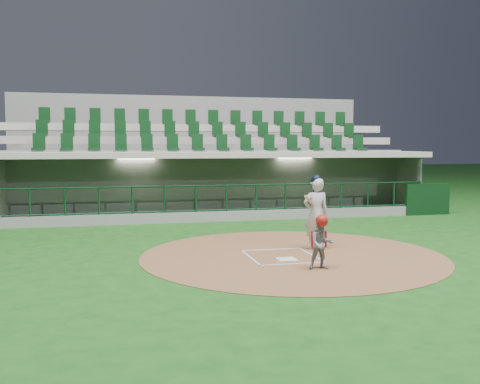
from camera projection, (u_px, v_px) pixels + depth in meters
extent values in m
plane|color=#144513|center=(278.00, 254.00, 12.84)|extent=(120.00, 120.00, 0.00)
cylinder|color=brown|center=(292.00, 255.00, 12.71)|extent=(7.20, 7.20, 0.01)
cube|color=white|center=(287.00, 259.00, 12.16)|extent=(0.43, 0.43, 0.02)
cube|color=silver|center=(251.00, 258.00, 12.37)|extent=(0.05, 1.80, 0.01)
cube|color=silver|center=(312.00, 255.00, 12.72)|extent=(0.05, 1.80, 0.01)
cube|color=white|center=(271.00, 249.00, 13.37)|extent=(1.55, 0.05, 0.01)
cube|color=silver|center=(293.00, 264.00, 11.72)|extent=(1.55, 0.05, 0.01)
cube|color=gray|center=(218.00, 230.00, 20.16)|extent=(15.00, 3.00, 0.10)
cube|color=gray|center=(210.00, 190.00, 21.59)|extent=(15.00, 0.20, 2.70)
cube|color=beige|center=(211.00, 184.00, 21.45)|extent=(13.50, 0.04, 0.90)
cube|color=gray|center=(3.00, 197.00, 18.31)|extent=(0.20, 3.00, 2.70)
cube|color=slate|center=(398.00, 190.00, 21.77)|extent=(0.20, 3.00, 2.70)
cube|color=#B0A99F|center=(219.00, 155.00, 19.68)|extent=(15.40, 3.50, 0.20)
cube|color=gray|center=(227.00, 217.00, 18.60)|extent=(15.00, 0.15, 0.40)
cube|color=black|center=(226.00, 172.00, 18.46)|extent=(15.00, 0.01, 0.95)
cube|color=brown|center=(213.00, 219.00, 21.15)|extent=(12.75, 0.40, 0.45)
cube|color=white|center=(136.00, 158.00, 19.24)|extent=(1.30, 0.35, 0.04)
cube|color=white|center=(294.00, 158.00, 20.62)|extent=(1.30, 0.35, 0.04)
cube|color=black|center=(427.00, 199.00, 20.31)|extent=(1.80, 0.18, 1.20)
imported|color=#A21117|center=(109.00, 203.00, 20.14)|extent=(1.25, 0.75, 1.91)
imported|color=#A91912|center=(178.00, 203.00, 20.77)|extent=(1.13, 0.64, 1.82)
imported|color=#9B1210|center=(230.00, 205.00, 21.11)|extent=(0.85, 0.62, 1.59)
imported|color=maroon|center=(345.00, 200.00, 22.16)|extent=(1.71, 1.05, 1.75)
cube|color=slate|center=(204.00, 180.00, 23.16)|extent=(17.00, 6.50, 2.50)
cube|color=gray|center=(210.00, 154.00, 21.61)|extent=(16.60, 0.95, 0.30)
cube|color=gray|center=(206.00, 141.00, 22.49)|extent=(16.60, 0.95, 0.30)
cube|color=#A9A599|center=(202.00, 128.00, 23.36)|extent=(16.60, 0.95, 0.30)
cube|color=slate|center=(192.00, 148.00, 26.30)|extent=(17.00, 0.25, 5.05)
imported|color=silver|center=(316.00, 213.00, 13.42)|extent=(0.66, 0.44, 1.79)
sphere|color=black|center=(316.00, 180.00, 13.35)|extent=(0.28, 0.28, 0.28)
cylinder|color=tan|center=(310.00, 201.00, 13.09)|extent=(0.58, 0.79, 0.39)
imported|color=gray|center=(321.00, 244.00, 11.20)|extent=(0.56, 0.46, 1.07)
sphere|color=#A71912|center=(322.00, 221.00, 11.16)|extent=(0.26, 0.26, 0.26)
cube|color=#A7111F|center=(319.00, 239.00, 11.34)|extent=(0.32, 0.10, 0.35)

